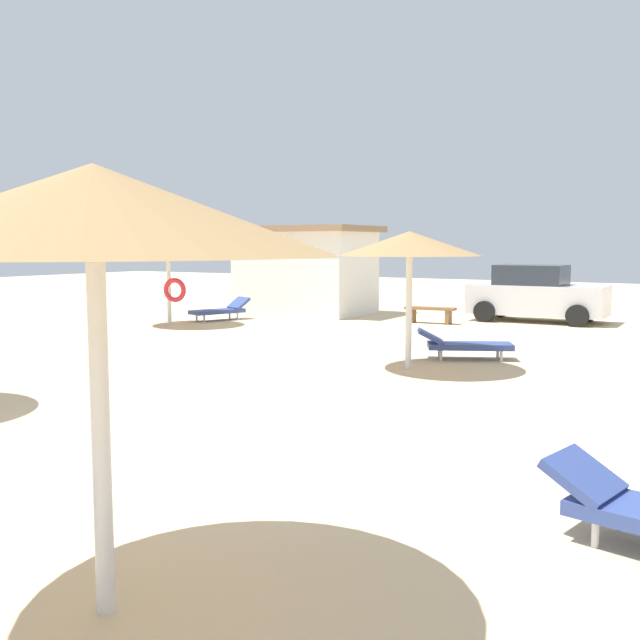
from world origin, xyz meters
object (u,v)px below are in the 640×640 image
parasol_2 (168,246)px  lounger_3 (463,344)px  parasol_1 (94,211)px  parked_car (536,295)px  bench_1 (430,312)px  parasol_3 (410,244)px  lounger_2 (221,310)px  beach_cabana (306,269)px

parasol_2 → lounger_3: size_ratio=1.34×
parasol_1 → parked_car: (-2.15, 19.24, -1.73)m
bench_1 → parasol_2: bearing=-145.9°
parasol_3 → lounger_3: (0.48, 1.68, -2.04)m
parasol_1 → lounger_3: size_ratio=1.50×
parasol_3 → bench_1: 8.39m
parasol_1 → lounger_2: (-10.64, 14.72, -2.24)m
parasol_3 → lounger_3: 2.69m
parasol_3 → parked_car: (-0.12, 9.81, -1.53)m
parasol_1 → parasol_3: bearing=102.2°
parasol_2 → bench_1: size_ratio=1.75×
parasol_3 → parked_car: 9.93m
lounger_2 → parked_car: (8.49, 4.52, 0.51)m
lounger_2 → lounger_3: bearing=-21.7°
parasol_3 → beach_cabana: beach_cabana is taller
parasol_1 → lounger_2: 18.30m
parasol_1 → parked_car: 19.44m
lounger_2 → beach_cabana: size_ratio=0.44×
parasol_3 → lounger_3: parasol_3 is taller
lounger_2 → bench_1: size_ratio=1.31×
parasol_3 → beach_cabana: size_ratio=0.58×
parasol_1 → parasol_2: parasol_1 is taller
bench_1 → beach_cabana: (-4.83, 0.79, 1.15)m
parasol_3 → bench_1: (-2.67, 7.70, -2.00)m
parasol_1 → lounger_3: 11.44m
lounger_3 → beach_cabana: beach_cabana is taller
parasol_1 → lounger_2: parasol_1 is taller
parasol_2 → lounger_2: 2.76m
parasol_3 → parasol_1: bearing=-77.8°
parasol_2 → bench_1: parasol_2 is taller
bench_1 → parked_car: size_ratio=0.38×
parasol_2 → beach_cabana: (1.51, 5.08, -0.81)m
lounger_2 → beach_cabana: (1.10, 3.20, 1.18)m
lounger_2 → parked_car: size_ratio=0.50×
parasol_1 → beach_cabana: 20.33m
parasol_1 → parasol_3: (-2.03, 9.43, -0.21)m
beach_cabana → lounger_2: bearing=-109.0°
beach_cabana → parasol_1: bearing=-62.0°
parasol_1 → parked_car: parasol_1 is taller
parasol_1 → lounger_3: bearing=98.0°
parked_car → beach_cabana: 7.54m
parasol_3 → bench_1: parasol_3 is taller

